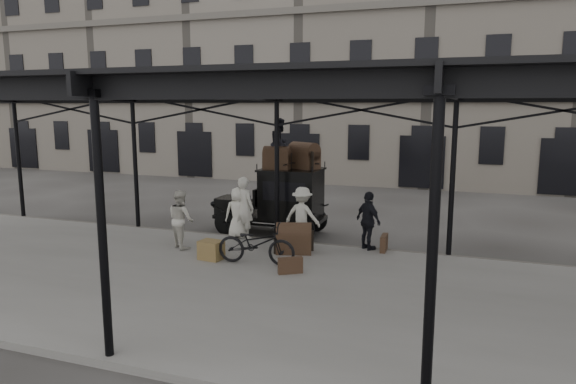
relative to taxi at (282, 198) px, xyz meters
name	(u,v)px	position (x,y,z in m)	size (l,w,h in m)	color
ground	(251,262)	(0.26, -3.18, -1.20)	(120.00, 120.00, 0.00)	#383533
platform	(217,284)	(0.26, -5.18, -1.13)	(28.00, 8.00, 0.15)	slate
canopy	(218,86)	(0.26, -4.90, 3.39)	(22.50, 9.00, 4.74)	black
building_frontage	(375,56)	(0.26, 14.82, 5.80)	(64.00, 8.00, 14.00)	slate
taxi	(282,198)	(0.00, 0.00, 0.00)	(3.65, 1.55, 2.18)	black
porter_left	(244,208)	(-0.73, -1.38, -0.10)	(0.69, 0.46, 1.90)	beige
porter_midleft	(181,219)	(-2.00, -2.94, -0.22)	(0.81, 0.63, 1.66)	beige
porter_centre	(238,213)	(-0.95, -1.38, -0.27)	(0.76, 0.50, 1.56)	silver
porter_official	(368,221)	(3.08, -1.38, -0.22)	(0.97, 0.40, 1.66)	black
porter_right	(302,215)	(1.13, -1.38, -0.21)	(1.09, 0.63, 1.68)	beige
bicycle	(256,244)	(0.63, -3.67, -0.52)	(0.71, 2.04, 1.07)	black
porter_roof	(280,143)	(-0.03, -0.10, 1.78)	(0.78, 0.61, 1.61)	black
steamer_trunk_roof_near	(277,160)	(-0.08, -0.25, 1.28)	(0.83, 0.51, 0.61)	#412D1E
steamer_trunk_roof_far	(304,158)	(0.67, 0.20, 1.33)	(0.95, 0.58, 0.70)	#412D1E
steamer_trunk_platform	(294,240)	(1.21, -2.38, -0.70)	(0.96, 0.59, 0.71)	#412D1E
wicker_hamper	(211,250)	(-0.66, -3.70, -0.80)	(0.60, 0.45, 0.50)	olive
suitcase_upright	(384,243)	(3.54, -1.38, -0.83)	(0.15, 0.60, 0.45)	#412D1E
suitcase_flat	(290,266)	(1.71, -4.11, -0.85)	(0.60, 0.15, 0.40)	#412D1E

